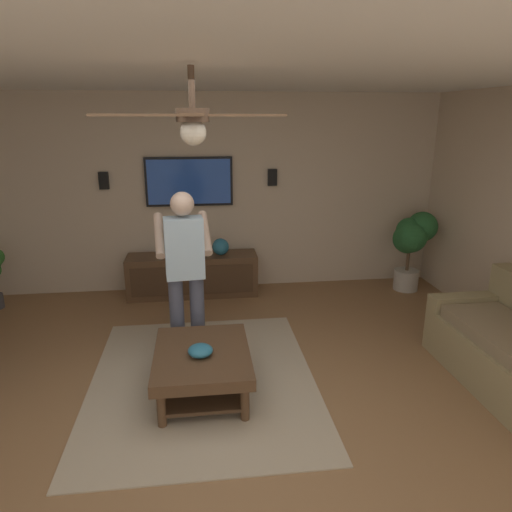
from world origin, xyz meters
name	(u,v)px	position (x,y,z in m)	size (l,w,h in m)	color
ground_plane	(222,434)	(0.00, 0.00, 0.00)	(7.66, 7.66, 0.00)	olive
wall_back_tv	(207,194)	(3.24, 0.00, 1.30)	(0.10, 6.47, 2.60)	#C6B299
ceiling_slab	(213,53)	(0.00, 0.00, 2.65)	(6.58, 6.47, 0.10)	white
area_rug	(203,380)	(0.76, 0.13, 0.01)	(2.45, 2.00, 0.01)	tan
coffee_table	(202,362)	(0.56, 0.13, 0.30)	(1.00, 0.80, 0.40)	#513823
media_console	(193,275)	(2.91, 0.23, 0.28)	(0.45, 1.70, 0.55)	#513823
tv	(189,182)	(3.15, 0.23, 1.48)	(0.05, 1.13, 0.64)	black
person_standing	(185,265)	(1.29, 0.27, 0.93)	(0.57, 0.57, 1.64)	#4C5166
potted_plant_tall	(412,239)	(2.68, -2.68, 0.73)	(0.49, 0.59, 1.09)	#B7B2A8
bowl	(200,351)	(0.49, 0.14, 0.45)	(0.21, 0.21, 0.09)	teal
remote_white	(195,352)	(0.53, 0.19, 0.41)	(0.15, 0.04, 0.02)	white
vase_round	(221,247)	(2.88, -0.15, 0.66)	(0.22, 0.22, 0.22)	teal
wall_speaker_left	(272,177)	(3.16, -0.87, 1.52)	(0.06, 0.12, 0.22)	black
wall_speaker_right	(104,181)	(3.16, 1.31, 1.51)	(0.06, 0.12, 0.22)	black
ceiling_fan	(191,120)	(-0.03, 0.14, 2.27)	(1.19, 1.20, 0.46)	#4C3828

